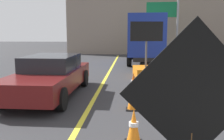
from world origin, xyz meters
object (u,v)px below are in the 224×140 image
traffic_cone_far_lane (133,83)px  pickup_car (50,75)px  arrow_board_trailer (146,67)px  roadwork_sign (193,96)px  box_truck (146,38)px  traffic_cone_mid_lane (133,97)px  highway_guide_sign (168,18)px  traffic_cone_near_sign (134,127)px

traffic_cone_far_lane → pickup_car: bearing=-167.8°
arrow_board_trailer → traffic_cone_far_lane: bearing=-100.6°
roadwork_sign → box_truck: bearing=88.5°
arrow_board_trailer → traffic_cone_far_lane: (-0.65, -3.46, -0.12)m
arrow_board_trailer → traffic_cone_mid_lane: bearing=-97.1°
traffic_cone_mid_lane → traffic_cone_far_lane: bearing=88.7°
traffic_cone_mid_lane → traffic_cone_far_lane: size_ratio=1.06×
traffic_cone_mid_lane → pickup_car: bearing=152.9°
box_truck → roadwork_sign: bearing=-91.5°
highway_guide_sign → traffic_cone_mid_lane: (-3.17, -15.48, -3.04)m
roadwork_sign → arrow_board_trailer: arrow_board_trailer is taller
roadwork_sign → traffic_cone_far_lane: bearing=95.4°
roadwork_sign → highway_guide_sign: size_ratio=0.47×
pickup_car → traffic_cone_near_sign: (2.84, -3.63, -0.35)m
roadwork_sign → traffic_cone_mid_lane: roadwork_sign is taller
box_truck → traffic_cone_near_sign: size_ratio=9.96×
box_truck → traffic_cone_mid_lane: size_ratio=9.14×
box_truck → highway_guide_sign: size_ratio=1.42×
traffic_cone_mid_lane → traffic_cone_far_lane: 2.06m
pickup_car → traffic_cone_far_lane: (2.87, 0.62, -0.34)m
box_truck → traffic_cone_far_lane: box_truck is taller
box_truck → highway_guide_sign: (2.16, 4.49, 1.63)m
box_truck → traffic_cone_far_lane: bearing=-96.2°
arrow_board_trailer → pickup_car: bearing=-130.8°
highway_guide_sign → arrow_board_trailer: bearing=-104.0°
arrow_board_trailer → traffic_cone_far_lane: size_ratio=3.68×
box_truck → highway_guide_sign: bearing=64.3°
roadwork_sign → arrow_board_trailer: bearing=89.6°
roadwork_sign → arrow_board_trailer: size_ratio=0.86×
traffic_cone_mid_lane → arrow_board_trailer: bearing=82.9°
traffic_cone_near_sign → traffic_cone_far_lane: traffic_cone_far_lane is taller
highway_guide_sign → pickup_car: bearing=-113.1°
roadwork_sign → box_truck: size_ratio=0.33×
roadwork_sign → highway_guide_sign: (2.55, 19.57, 1.95)m
traffic_cone_mid_lane → traffic_cone_far_lane: (0.05, 2.06, -0.02)m
pickup_car → highway_guide_sign: 15.51m
highway_guide_sign → traffic_cone_mid_lane: highway_guide_sign is taller
roadwork_sign → highway_guide_sign: 19.83m
roadwork_sign → traffic_cone_far_lane: roadwork_sign is taller
roadwork_sign → pickup_car: size_ratio=0.48×
box_truck → traffic_cone_far_lane: 9.09m
arrow_board_trailer → traffic_cone_near_sign: (-0.68, -7.71, -0.13)m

